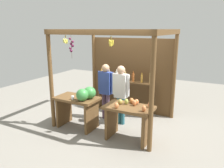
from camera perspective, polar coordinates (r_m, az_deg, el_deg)
ground_plane at (r=6.11m, az=0.89°, el=-9.76°), size 12.00×12.00×0.00m
market_stall at (r=6.08m, az=2.81°, el=4.40°), size 2.72×2.11×2.47m
fruit_counter_left at (r=5.54m, az=-8.24°, el=-4.67°), size 1.09×0.65×1.11m
fruit_counter_right at (r=4.98m, az=4.48°, el=-8.20°), size 1.09×0.64×0.94m
bottle_shelf_unit at (r=6.52m, az=3.24°, el=-0.87°), size 1.74×0.22×1.36m
vendor_man at (r=6.03m, az=-1.65°, el=-0.73°), size 0.48×0.21×1.56m
vendor_woman at (r=5.67m, az=2.32°, el=-1.54°), size 0.48×0.21×1.58m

